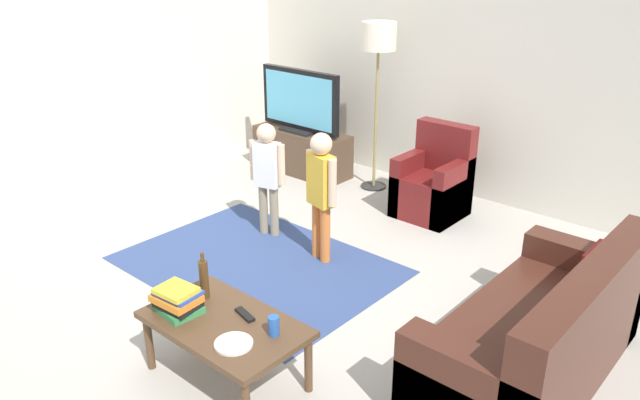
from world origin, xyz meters
TOP-DOWN VIEW (x-y plane):
  - ground at (0.00, 0.00)m, footprint 7.80×7.80m
  - wall_back at (0.00, 3.00)m, footprint 6.00×0.12m
  - wall_left at (-3.00, 0.00)m, footprint 0.12×6.00m
  - area_rug at (-0.48, 0.35)m, footprint 2.20×1.60m
  - tv_stand at (-1.77, 2.30)m, footprint 1.20×0.44m
  - tv at (-1.77, 2.28)m, footprint 1.10×0.28m
  - couch at (1.91, 0.49)m, footprint 0.80×1.80m
  - armchair at (0.05, 2.26)m, footprint 0.60×0.60m
  - floor_lamp at (-0.83, 2.45)m, footprint 0.36×0.36m
  - child_near_tv at (-0.84, 0.85)m, footprint 0.35×0.18m
  - child_center at (-0.16, 0.80)m, footprint 0.37×0.18m
  - coffee_table at (0.45, -0.78)m, footprint 1.00×0.60m
  - book_stack at (0.16, -0.90)m, footprint 0.29×0.25m
  - bottle at (0.15, -0.68)m, footprint 0.06×0.06m
  - tv_remote at (0.50, -0.66)m, footprint 0.18×0.09m
  - soda_can at (0.77, -0.68)m, footprint 0.07×0.07m
  - plate at (0.67, -0.90)m, footprint 0.22×0.22m

SIDE VIEW (x-z plane):
  - ground at x=0.00m, z-range 0.00..0.00m
  - area_rug at x=-0.48m, z-range 0.00..0.01m
  - tv_stand at x=-1.77m, z-range -0.01..0.49m
  - couch at x=1.91m, z-range -0.14..0.72m
  - armchair at x=0.05m, z-range -0.15..0.75m
  - coffee_table at x=0.45m, z-range 0.16..0.58m
  - plate at x=0.67m, z-range 0.42..0.44m
  - tv_remote at x=0.50m, z-range 0.42..0.44m
  - soda_can at x=0.77m, z-range 0.42..0.54m
  - book_stack at x=0.16m, z-range 0.42..0.59m
  - bottle at x=0.15m, z-range 0.40..0.71m
  - child_near_tv at x=-0.84m, z-range 0.11..1.17m
  - child_center at x=-0.16m, z-range 0.11..1.23m
  - tv at x=-1.77m, z-range 0.49..1.20m
  - wall_back at x=0.00m, z-range 0.00..2.70m
  - wall_left at x=-3.00m, z-range 0.00..2.70m
  - floor_lamp at x=-0.83m, z-range 0.65..2.43m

